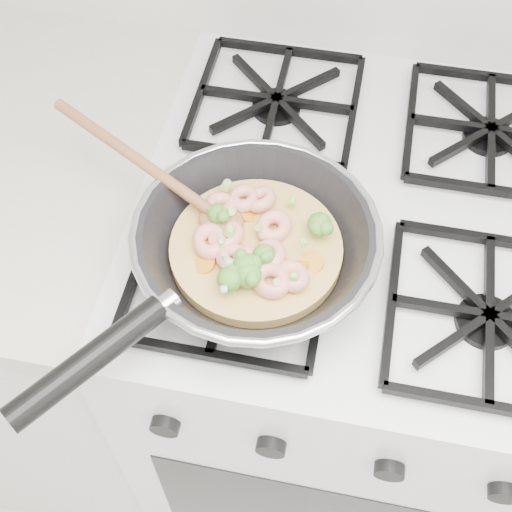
# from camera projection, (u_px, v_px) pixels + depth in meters

# --- Properties ---
(stove) EXTENTS (0.60, 0.60, 0.92)m
(stove) POSITION_uv_depth(u_px,v_px,m) (336.00, 356.00, 1.26)
(stove) COLOR white
(stove) RESTS_ON ground
(skillet) EXTENTS (0.42, 0.42, 0.09)m
(skillet) POSITION_uv_depth(u_px,v_px,m) (251.00, 246.00, 0.79)
(skillet) COLOR black
(skillet) RESTS_ON stove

